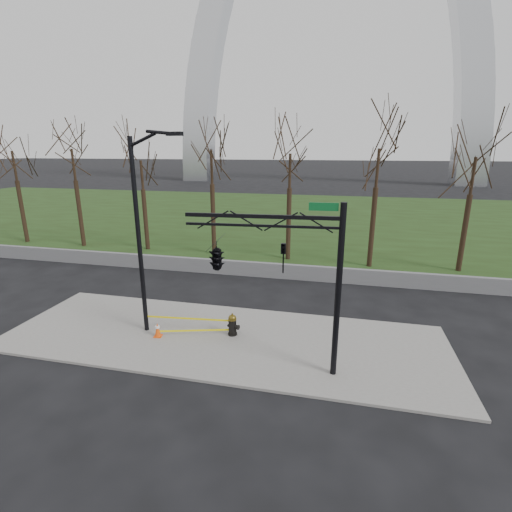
% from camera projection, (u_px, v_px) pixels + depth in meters
% --- Properties ---
extents(ground, '(500.00, 500.00, 0.00)m').
position_uv_depth(ground, '(222.00, 339.00, 15.38)').
color(ground, black).
rests_on(ground, ground).
extents(sidewalk, '(18.00, 6.00, 0.10)m').
position_uv_depth(sidewalk, '(222.00, 338.00, 15.37)').
color(sidewalk, slate).
rests_on(sidewalk, ground).
extents(grass_strip, '(120.00, 40.00, 0.06)m').
position_uv_depth(grass_strip, '(301.00, 216.00, 43.47)').
color(grass_strip, '#1F3011').
rests_on(grass_strip, ground).
extents(guardrail, '(60.00, 0.30, 0.90)m').
position_uv_depth(guardrail, '(262.00, 270.00, 22.75)').
color(guardrail, '#59595B').
rests_on(guardrail, ground).
extents(gateway_arch, '(66.00, 6.00, 65.00)m').
position_uv_depth(gateway_arch, '(331.00, 22.00, 76.61)').
color(gateway_arch, silver).
rests_on(gateway_arch, ground).
extents(tree_row, '(36.99, 4.00, 8.22)m').
position_uv_depth(tree_row, '(212.00, 199.00, 26.44)').
color(tree_row, black).
rests_on(tree_row, ground).
extents(fire_hydrant, '(0.60, 0.39, 0.95)m').
position_uv_depth(fire_hydrant, '(233.00, 325.00, 15.42)').
color(fire_hydrant, black).
rests_on(fire_hydrant, sidewalk).
extents(traffic_cone, '(0.35, 0.35, 0.61)m').
position_uv_depth(traffic_cone, '(158.00, 330.00, 15.32)').
color(traffic_cone, '#EC4C0C').
rests_on(traffic_cone, sidewalk).
extents(street_light, '(2.37, 0.63, 8.21)m').
position_uv_depth(street_light, '(142.00, 224.00, 14.61)').
color(street_light, black).
rests_on(street_light, ground).
extents(traffic_signal_mast, '(5.09, 2.52, 6.00)m').
position_uv_depth(traffic_signal_mast, '(239.00, 257.00, 12.24)').
color(traffic_signal_mast, black).
rests_on(traffic_signal_mast, ground).
extents(caution_tape, '(3.70, 0.84, 0.48)m').
position_uv_depth(caution_tape, '(192.00, 324.00, 15.51)').
color(caution_tape, '#FAEB0D').
rests_on(caution_tape, ground).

